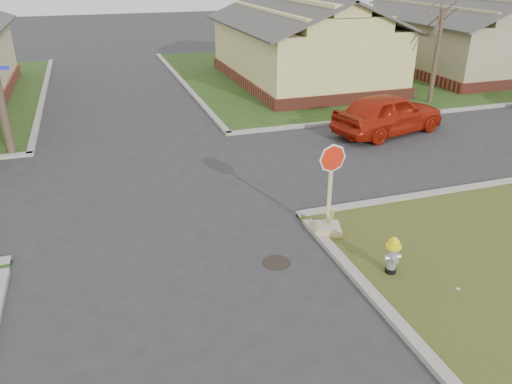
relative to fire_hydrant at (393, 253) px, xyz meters
name	(u,v)px	position (x,y,z in m)	size (l,w,h in m)	color
ground	(176,268)	(-4.39, 1.70, -0.53)	(120.00, 120.00, 0.00)	#2B2B2E
verge_far_right	(459,63)	(17.61, 19.70, -0.50)	(37.00, 19.00, 0.05)	#254117
curbs	(147,182)	(-4.39, 6.70, -0.53)	(80.00, 40.00, 0.12)	#9C978D
manhole	(277,262)	(-2.19, 1.20, -0.52)	(0.64, 0.64, 0.01)	black
side_house_yellow	(302,41)	(5.61, 18.20, 1.66)	(7.60, 11.60, 4.70)	brown
side_house_tan	(455,34)	(15.61, 18.20, 1.66)	(7.60, 11.60, 4.70)	brown
tree_mid_right	(436,57)	(9.61, 11.90, 1.62)	(0.22, 0.22, 4.20)	#3C3023
fire_hydrant	(393,253)	(0.00, 0.00, 0.00)	(0.32, 0.32, 0.87)	black
stop_sign	(328,214)	(-0.52, 2.06, 0.02)	(0.66, 0.64, 2.32)	tan
red_sedan	(389,113)	(5.20, 8.56, 0.27)	(1.90, 4.71, 1.61)	#A91E0C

